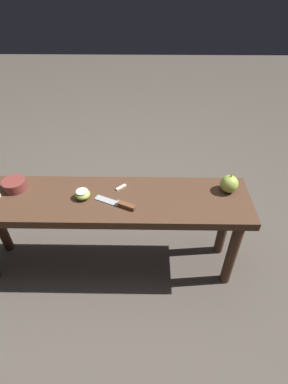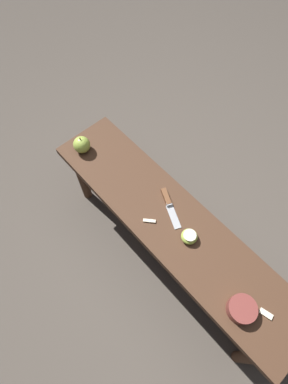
{
  "view_description": "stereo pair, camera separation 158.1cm",
  "coord_description": "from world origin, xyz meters",
  "px_view_note": "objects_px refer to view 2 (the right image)",
  "views": [
    {
      "loc": [
        -0.2,
        1.04,
        1.41
      ],
      "look_at": [
        -0.18,
        -0.0,
        0.53
      ],
      "focal_mm": 28.0,
      "sensor_mm": 36.0,
      "label": 1
    },
    {
      "loc": [
        0.29,
        -0.43,
        1.73
      ],
      "look_at": [
        -0.18,
        -0.0,
        0.53
      ],
      "focal_mm": 28.0,
      "sensor_mm": 36.0,
      "label": 2
    }
  ],
  "objects_px": {
    "apple_whole": "(82,145)",
    "wooden_bench": "(171,228)",
    "bowl": "(242,309)",
    "knife": "(168,202)",
    "apple_cut": "(189,236)"
  },
  "relations": [
    {
      "from": "apple_whole",
      "to": "wooden_bench",
      "type": "bearing_deg",
      "value": 5.84
    },
    {
      "from": "apple_whole",
      "to": "bowl",
      "type": "distance_m",
      "value": 1.02
    },
    {
      "from": "knife",
      "to": "apple_cut",
      "type": "relative_size",
      "value": 2.74
    },
    {
      "from": "knife",
      "to": "apple_cut",
      "type": "distance_m",
      "value": 0.19
    },
    {
      "from": "wooden_bench",
      "to": "apple_whole",
      "type": "relative_size",
      "value": 14.34
    },
    {
      "from": "knife",
      "to": "apple_whole",
      "type": "xyz_separation_m",
      "value": [
        -0.5,
        -0.11,
        0.03
      ]
    },
    {
      "from": "wooden_bench",
      "to": "apple_cut",
      "type": "xyz_separation_m",
      "value": [
        0.1,
        -0.0,
        0.1
      ]
    },
    {
      "from": "wooden_bench",
      "to": "apple_cut",
      "type": "distance_m",
      "value": 0.14
    },
    {
      "from": "apple_cut",
      "to": "wooden_bench",
      "type": "bearing_deg",
      "value": 179.93
    },
    {
      "from": "wooden_bench",
      "to": "knife",
      "type": "relative_size",
      "value": 6.98
    },
    {
      "from": "knife",
      "to": "apple_whole",
      "type": "bearing_deg",
      "value": -143.02
    },
    {
      "from": "apple_whole",
      "to": "knife",
      "type": "bearing_deg",
      "value": 12.42
    },
    {
      "from": "wooden_bench",
      "to": "knife",
      "type": "distance_m",
      "value": 0.13
    },
    {
      "from": "knife",
      "to": "bowl",
      "type": "distance_m",
      "value": 0.53
    },
    {
      "from": "apple_cut",
      "to": "knife",
      "type": "bearing_deg",
      "value": 164.19
    }
  ]
}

